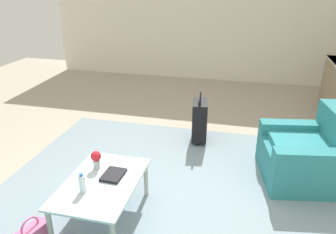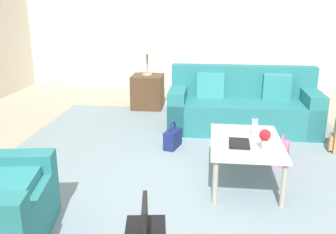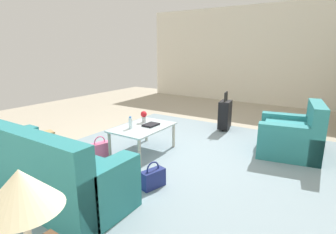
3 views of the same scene
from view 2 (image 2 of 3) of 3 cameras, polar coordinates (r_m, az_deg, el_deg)
ground_plane at (r=3.74m, az=4.10°, el=-12.15°), size 12.00×12.00×0.00m
wall_right at (r=8.34m, az=6.00°, el=15.02°), size 0.12×8.00×3.10m
area_rug at (r=4.29m, az=1.78°, el=-8.10°), size 5.20×4.40×0.01m
couch at (r=5.69m, az=11.25°, el=1.31°), size 0.84×2.15×0.92m
coffee_table at (r=3.95m, az=11.78°, el=-4.35°), size 1.08×0.72×0.46m
water_bottle at (r=4.10m, az=13.07°, el=-1.41°), size 0.06×0.06×0.20m
coffee_table_book at (r=3.81m, az=10.79°, el=-3.97°), size 0.27×0.21×0.03m
flower_vase at (r=3.70m, az=14.54°, el=-3.05°), size 0.11×0.11×0.21m
side_table at (r=6.74m, az=-3.11°, el=3.89°), size 0.54×0.54×0.60m
table_lamp at (r=6.61m, az=-3.22°, el=10.50°), size 0.38×0.38×0.60m
handbag_navy at (r=4.88m, az=0.71°, el=-3.28°), size 0.35×0.22×0.36m
handbag_pink at (r=4.62m, az=16.94°, el=-5.25°), size 0.35×0.23×0.36m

